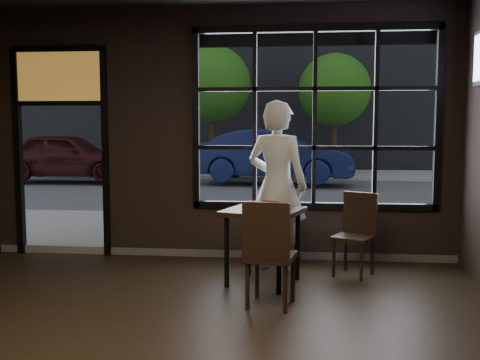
# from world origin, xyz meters

# --- Properties ---
(window_frame) EXTENTS (3.06, 0.12, 2.28)m
(window_frame) POSITION_xyz_m (1.20, 3.50, 1.80)
(window_frame) COLOR black
(window_frame) RESTS_ON ground
(stained_transom) EXTENTS (1.20, 0.06, 0.70)m
(stained_transom) POSITION_xyz_m (-2.10, 3.50, 2.35)
(stained_transom) COLOR orange
(stained_transom) RESTS_ON ground
(street_asphalt) EXTENTS (60.00, 41.00, 0.04)m
(street_asphalt) POSITION_xyz_m (0.00, 24.00, -0.02)
(street_asphalt) COLOR #545456
(street_asphalt) RESTS_ON ground
(cafe_table) EXTENTS (0.96, 0.96, 0.82)m
(cafe_table) POSITION_xyz_m (0.63, 2.38, 0.41)
(cafe_table) COLOR black
(cafe_table) RESTS_ON floor
(chair_near) EXTENTS (0.52, 0.52, 1.03)m
(chair_near) POSITION_xyz_m (0.75, 1.64, 0.51)
(chair_near) COLOR black
(chair_near) RESTS_ON floor
(chair_window) EXTENTS (0.55, 0.55, 0.94)m
(chair_window) POSITION_xyz_m (1.64, 2.80, 0.47)
(chair_window) COLOR black
(chair_window) RESTS_ON floor
(man) EXTENTS (0.85, 0.71, 2.01)m
(man) POSITION_xyz_m (0.76, 2.97, 1.00)
(man) COLOR silver
(man) RESTS_ON floor
(hotdog) EXTENTS (0.21, 0.17, 0.06)m
(hotdog) POSITION_xyz_m (0.70, 2.55, 0.85)
(hotdog) COLOR tan
(hotdog) RESTS_ON cafe_table
(cup) EXTENTS (0.17, 0.17, 0.10)m
(cup) POSITION_xyz_m (0.51, 2.30, 0.87)
(cup) COLOR silver
(cup) RESTS_ON cafe_table
(navy_car) EXTENTS (4.63, 2.07, 1.48)m
(navy_car) POSITION_xyz_m (0.33, 12.23, 0.84)
(navy_car) COLOR #121943
(navy_car) RESTS_ON street_asphalt
(maroon_car) EXTENTS (4.04, 1.69, 1.37)m
(maroon_car) POSITION_xyz_m (-5.75, 12.21, 0.78)
(maroon_car) COLOR #33100F
(maroon_car) RESTS_ON street_asphalt
(tree_left) EXTENTS (2.48, 2.48, 4.23)m
(tree_left) POSITION_xyz_m (-1.79, 14.53, 2.98)
(tree_left) COLOR #332114
(tree_left) RESTS_ON street_asphalt
(tree_right) EXTENTS (2.34, 2.34, 3.99)m
(tree_right) POSITION_xyz_m (2.14, 14.97, 2.81)
(tree_right) COLOR #332114
(tree_right) RESTS_ON street_asphalt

